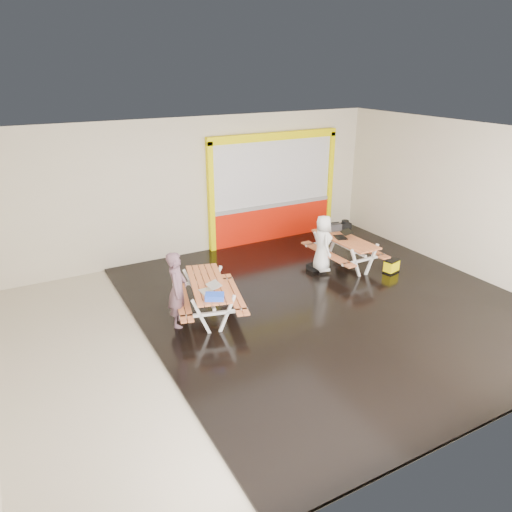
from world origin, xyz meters
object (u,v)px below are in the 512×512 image
person_left (177,289)px  fluke_bag (391,266)px  picnic_table_left (208,291)px  picnic_table_right (345,245)px  toolbox (333,227)px  dark_case (315,267)px  blue_pouch (215,297)px  backpack (345,229)px  laptop_right (343,235)px  laptop_left (210,289)px  person_right (323,243)px

person_left → fluke_bag: bearing=-58.9°
picnic_table_left → picnic_table_right: (3.91, 0.72, 0.01)m
picnic_table_left → toolbox: (4.01, 1.32, 0.27)m
dark_case → fluke_bag: (1.49, -1.02, 0.09)m
dark_case → fluke_bag: 1.81m
picnic_table_right → blue_pouch: size_ratio=5.67×
picnic_table_left → dark_case: 3.29m
backpack → fluke_bag: size_ratio=1.16×
laptop_right → picnic_table_right: bearing=-79.2°
toolbox → laptop_right: bearing=-102.0°
toolbox → fluke_bag: (0.63, -1.49, -0.63)m
dark_case → backpack: bearing=23.7°
dark_case → picnic_table_right: bearing=-9.5°
laptop_right → blue_pouch: 4.33m
laptop_left → picnic_table_right: bearing=15.4°
person_right → backpack: 1.50m
dark_case → person_left: bearing=-166.2°
fluke_bag → person_right: bearing=150.8°
picnic_table_left → backpack: (4.46, 1.42, 0.11)m
picnic_table_left → laptop_left: 0.47m
laptop_left → person_left: bearing=148.7°
picnic_table_right → backpack: 0.90m
blue_pouch → toolbox: 4.64m
blue_pouch → fluke_bag: bearing=6.4°
picnic_table_left → person_left: 0.68m
fluke_bag → picnic_table_left: bearing=177.9°
backpack → picnic_table_left: bearing=-162.3°
blue_pouch → toolbox: toolbox is taller
picnic_table_right → toolbox: toolbox is taller
laptop_left → blue_pouch: laptop_left is taller
picnic_table_right → laptop_left: size_ratio=5.28×
laptop_left → backpack: (4.59, 1.82, -0.11)m
person_right → blue_pouch: size_ratio=4.00×
blue_pouch → person_left: bearing=126.9°
person_right → blue_pouch: person_right is taller
laptop_left → picnic_table_left: bearing=71.8°
picnic_table_right → blue_pouch: 4.33m
laptop_left → toolbox: bearing=22.5°
person_right → person_left: bearing=117.5°
person_left → person_right: bearing=-47.2°
picnic_table_left → laptop_left: (-0.13, -0.39, 0.22)m
blue_pouch → fluke_bag: 4.87m
person_left → blue_pouch: bearing=-111.0°
blue_pouch → backpack: 5.10m
laptop_left → toolbox: (4.14, 1.71, 0.05)m
picnic_table_right → laptop_right: (-0.01, 0.08, 0.23)m
person_left → laptop_right: (4.53, 0.88, 0.03)m
picnic_table_right → blue_pouch: blue_pouch is taller
dark_case → person_right: bearing=-78.7°
person_left → fluke_bag: person_left is taller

